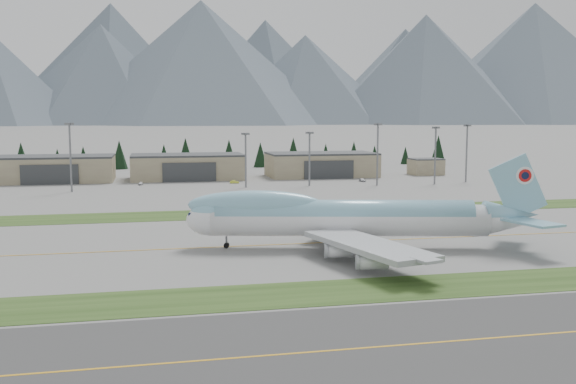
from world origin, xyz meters
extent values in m
plane|color=slate|center=(0.00, 0.00, 0.00)|extent=(7000.00, 7000.00, 0.00)
cube|color=#273F16|center=(0.00, -38.00, 0.00)|extent=(400.00, 14.00, 0.08)
cube|color=#273F16|center=(0.00, 45.00, 0.00)|extent=(400.00, 18.00, 0.08)
cube|color=#393939|center=(0.00, -62.00, 0.00)|extent=(400.00, 32.00, 0.04)
cube|color=orange|center=(0.00, 0.00, 0.00)|extent=(400.00, 0.40, 0.02)
cube|color=orange|center=(0.00, -62.00, 0.00)|extent=(400.00, 0.40, 0.02)
cylinder|color=white|center=(9.33, -6.59, 5.83)|extent=(56.39, 18.67, 6.54)
cylinder|color=#81BBD3|center=(8.35, -6.37, 7.04)|extent=(52.36, 17.30, 6.03)
ellipsoid|color=white|center=(-18.15, -0.44, 5.83)|extent=(11.63, 8.66, 6.54)
ellipsoid|color=#81BBD3|center=(-18.15, -0.44, 7.04)|extent=(9.75, 7.32, 5.54)
ellipsoid|color=#81BBD3|center=(-9.32, -2.42, 8.95)|extent=(28.30, 11.47, 6.03)
cube|color=#0C1433|center=(-21.58, 0.33, 7.14)|extent=(2.67, 3.02, 1.30)
cone|color=white|center=(41.72, -13.83, 5.83)|extent=(13.18, 8.89, 6.41)
cone|color=#81BBD3|center=(41.72, -13.83, 7.04)|extent=(12.07, 8.11, 5.83)
cube|color=#81BBD3|center=(42.71, -14.05, 12.67)|extent=(12.02, 3.25, 13.88)
cylinder|color=white|center=(43.97, -13.92, 15.09)|extent=(3.58, 0.99, 3.62)
cylinder|color=red|center=(43.99, -13.82, 15.09)|extent=(2.60, 0.77, 2.61)
cylinder|color=#0C1433|center=(44.02, -13.72, 15.09)|extent=(1.52, 0.53, 1.51)
cube|color=#81BBD3|center=(45.00, -8.38, 6.44)|extent=(11.53, 12.45, 0.46)
cube|color=#81BBD3|center=(42.37, -20.15, 6.44)|extent=(8.27, 12.10, 0.46)
cube|color=#A4A8AC|center=(14.92, 9.17, 4.02)|extent=(26.89, 29.13, 1.01)
cube|color=#A4A8AC|center=(7.68, -23.22, 4.02)|extent=(17.22, 31.63, 1.01)
cylinder|color=white|center=(9.52, 6.25, 2.11)|extent=(5.65, 3.59, 2.51)
cylinder|color=white|center=(16.38, 14.31, 2.11)|extent=(5.65, 3.59, 2.51)
cylinder|color=white|center=(4.04, -18.28, 2.11)|extent=(5.65, 3.59, 2.51)
cylinder|color=white|center=(6.81, -28.49, 2.11)|extent=(5.65, 3.59, 2.51)
cylinder|color=slate|center=(-15.20, -1.10, 1.21)|extent=(0.53, 0.53, 2.41)
cylinder|color=slate|center=(8.52, -3.31, 1.31)|extent=(0.67, 0.67, 2.61)
cylinder|color=slate|center=(7.20, -9.20, 1.31)|extent=(0.67, 0.67, 2.61)
cylinder|color=slate|center=(13.43, -4.41, 1.31)|extent=(0.67, 0.67, 2.61)
cylinder|color=slate|center=(12.11, -10.30, 1.31)|extent=(0.67, 0.67, 2.61)
cylinder|color=black|center=(-15.29, -1.49, 0.55)|extent=(1.16, 0.58, 1.11)
cylinder|color=black|center=(-15.12, -0.71, 0.55)|extent=(1.16, 0.58, 1.11)
cylinder|color=black|center=(8.52, -3.31, 0.60)|extent=(1.29, 0.75, 1.21)
cylinder|color=black|center=(7.20, -9.20, 0.60)|extent=(1.29, 0.75, 1.21)
cylinder|color=black|center=(13.43, -4.41, 0.60)|extent=(1.29, 0.75, 1.21)
cylinder|color=black|center=(12.11, -10.30, 0.60)|extent=(1.29, 0.75, 1.21)
cube|color=gray|center=(-70.00, 150.00, 5.00)|extent=(48.00, 26.00, 10.00)
cube|color=#333638|center=(-70.00, 150.00, 10.40)|extent=(48.00, 26.00, 0.80)
cube|color=#333638|center=(-70.00, 136.70, 4.00)|extent=(22.08, 0.60, 8.00)
cube|color=gray|center=(-15.00, 150.00, 5.00)|extent=(48.00, 26.00, 10.00)
cube|color=#333638|center=(-15.00, 150.00, 10.40)|extent=(48.00, 26.00, 0.80)
cube|color=#333638|center=(-15.00, 136.70, 4.00)|extent=(22.08, 0.60, 8.00)
cube|color=gray|center=(45.00, 150.00, 5.00)|extent=(48.00, 26.00, 10.00)
cube|color=#333638|center=(45.00, 150.00, 10.40)|extent=(48.00, 26.00, 0.80)
cube|color=#333638|center=(45.00, 136.70, 4.00)|extent=(22.08, 0.60, 8.00)
cube|color=gray|center=(95.00, 148.00, 3.50)|extent=(14.00, 12.00, 7.00)
cube|color=#333638|center=(95.00, 148.00, 7.30)|extent=(14.00, 12.00, 0.60)
cylinder|color=slate|center=(-58.55, 109.51, 11.99)|extent=(0.70, 0.70, 23.97)
cube|color=slate|center=(-58.55, 109.51, 24.37)|extent=(3.20, 3.20, 0.80)
cylinder|color=slate|center=(4.90, 110.94, 10.02)|extent=(0.70, 0.70, 20.04)
cube|color=slate|center=(4.90, 110.94, 20.44)|extent=(3.20, 3.20, 0.80)
cylinder|color=slate|center=(30.07, 111.58, 10.14)|extent=(0.70, 0.70, 20.29)
cube|color=slate|center=(30.07, 111.58, 20.69)|extent=(3.20, 3.20, 0.80)
cylinder|color=slate|center=(56.74, 108.15, 11.78)|extent=(0.70, 0.70, 23.57)
cube|color=slate|center=(56.74, 108.15, 23.97)|extent=(3.20, 3.20, 0.80)
cylinder|color=slate|center=(80.55, 106.91, 11.11)|extent=(0.70, 0.70, 22.21)
cube|color=slate|center=(80.55, 106.91, 22.61)|extent=(3.20, 3.20, 0.80)
cylinder|color=slate|center=(97.13, 112.74, 11.47)|extent=(0.70, 0.70, 22.94)
cube|color=slate|center=(97.13, 112.74, 23.34)|extent=(3.20, 3.20, 0.80)
imported|color=silver|center=(-34.72, 128.08, 0.00)|extent=(1.86, 3.82, 1.26)
imported|color=#C7D234|center=(2.44, 126.48, 0.00)|extent=(3.78, 1.41, 1.24)
imported|color=#BCBDC1|center=(55.50, 122.78, 0.00)|extent=(2.30, 4.53, 1.26)
cone|color=black|center=(-94.63, 212.60, 7.09)|extent=(7.94, 7.94, 14.18)
cone|color=black|center=(-77.58, 214.30, 5.37)|extent=(6.01, 6.01, 10.74)
cone|color=black|center=(-64.91, 214.80, 5.90)|extent=(6.60, 6.60, 11.79)
cone|color=black|center=(-46.59, 210.89, 7.46)|extent=(8.35, 8.35, 14.91)
cone|color=black|center=(-24.02, 208.33, 6.40)|extent=(7.17, 7.17, 12.80)
cone|color=black|center=(-12.60, 214.49, 7.91)|extent=(8.86, 8.86, 15.81)
cone|color=black|center=(10.25, 211.18, 7.47)|extent=(8.37, 8.37, 14.95)
cone|color=black|center=(26.84, 208.83, 6.71)|extent=(7.51, 7.51, 13.42)
cone|color=black|center=(45.16, 209.81, 7.88)|extent=(8.83, 8.83, 15.76)
cone|color=black|center=(63.40, 209.73, 6.17)|extent=(6.91, 6.91, 12.33)
cone|color=black|center=(79.65, 210.04, 6.68)|extent=(7.49, 7.49, 13.37)
cone|color=black|center=(93.89, 215.98, 5.45)|extent=(6.10, 6.10, 10.90)
cone|color=black|center=(111.72, 213.88, 5.02)|extent=(5.62, 5.62, 10.03)
cone|color=black|center=(129.85, 209.59, 8.27)|extent=(9.26, 9.26, 16.53)
cone|color=#495762|center=(-200.00, 2256.89, 175.23)|extent=(728.74, 728.74, 350.46)
cone|color=white|center=(-200.00, 2256.89, 280.37)|extent=(276.92, 276.92, 140.18)
cone|color=#495762|center=(150.00, 2232.43, 220.54)|extent=(1005.37, 1005.37, 441.08)
cone|color=white|center=(150.00, 2232.43, 352.87)|extent=(382.04, 382.04, 176.43)
cone|color=#495762|center=(550.00, 2298.70, 168.54)|extent=(752.59, 752.59, 337.08)
cone|color=white|center=(550.00, 2298.70, 269.66)|extent=(285.98, 285.98, 134.83)
cone|color=#495762|center=(1000.00, 2203.12, 206.83)|extent=(871.74, 871.74, 413.67)
cone|color=white|center=(1000.00, 2203.12, 330.94)|extent=(331.26, 331.26, 165.47)
cone|color=#495762|center=(1500.00, 2268.70, 242.63)|extent=(1114.35, 1114.35, 485.26)
cone|color=white|center=(1500.00, 2268.70, 388.21)|extent=(423.45, 423.45, 194.11)
cone|color=#495762|center=(-200.00, 2900.00, 265.12)|extent=(1060.48, 1060.48, 530.24)
cone|color=white|center=(-200.00, 2900.00, 413.59)|extent=(424.19, 424.19, 233.30)
cone|color=#495762|center=(500.00, 2900.00, 239.32)|extent=(957.28, 957.28, 478.64)
cone|color=white|center=(500.00, 2900.00, 373.34)|extent=(382.91, 382.91, 210.60)
cone|color=#495762|center=(1200.00, 2900.00, 228.31)|extent=(913.25, 913.25, 456.62)
cone|color=white|center=(1200.00, 2900.00, 356.17)|extent=(365.30, 365.30, 200.91)
cone|color=#495762|center=(1900.00, 2900.00, 240.70)|extent=(962.81, 962.81, 481.41)
cone|color=white|center=(1900.00, 2900.00, 375.50)|extent=(385.12, 385.12, 211.82)
camera|label=1|loc=(-29.56, -130.78, 26.88)|focal=40.00mm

